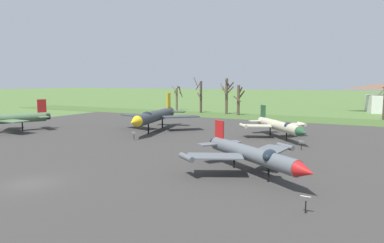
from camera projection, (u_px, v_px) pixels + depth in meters
name	position (u px, v px, depth m)	size (l,w,h in m)	color
ground_plane	(30.00, 184.00, 25.60)	(600.00, 600.00, 0.00)	#4C6B33
asphalt_apron	(160.00, 144.00, 41.83)	(76.44, 61.13, 0.05)	#383533
grass_verge_strip	(250.00, 117.00, 74.19)	(136.44, 12.00, 0.06)	#415D29
jet_fighter_front_left	(252.00, 154.00, 27.78)	(11.52, 10.36, 4.05)	#565B60
info_placard_front_left	(306.00, 202.00, 19.81)	(0.61, 0.35, 1.13)	black
jet_fighter_front_right	(0.00, 119.00, 51.09)	(9.49, 13.98, 4.87)	#4C6B47
jet_fighter_rear_center	(155.00, 116.00, 52.21)	(13.09, 17.28, 5.75)	#33383D
info_placard_rear_center	(134.00, 135.00, 44.54)	(0.62, 0.35, 1.13)	black
jet_fighter_rear_left	(279.00, 126.00, 45.41)	(10.20, 11.52, 4.24)	#B7B293
info_placard_rear_left	(301.00, 144.00, 38.21)	(0.52, 0.28, 1.08)	black
bare_tree_far_left	(177.00, 97.00, 90.26)	(2.72, 2.72, 6.64)	brown
bare_tree_left_of_center	(200.00, 96.00, 83.22)	(2.52, 3.12, 8.76)	#42382D
bare_tree_center	(227.00, 94.00, 79.64)	(3.43, 3.44, 8.45)	brown
bare_tree_right_of_center	(239.00, 99.00, 77.26)	(2.39, 2.48, 6.90)	brown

